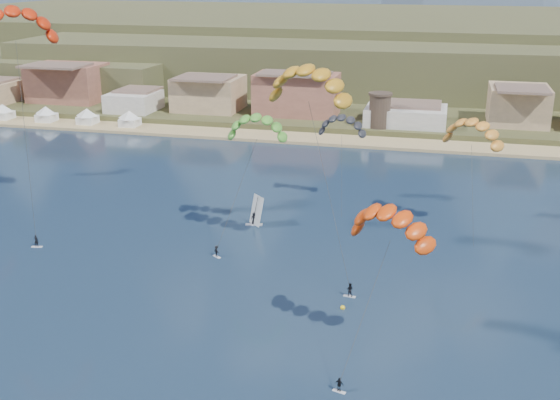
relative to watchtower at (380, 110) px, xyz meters
name	(u,v)px	position (x,y,z in m)	size (l,w,h in m)	color
beach	(354,141)	(-5.00, -8.00, -6.12)	(2200.00, 12.00, 0.90)	tan
land	(427,16)	(-5.00, 446.00, -6.37)	(2200.00, 900.00, 4.00)	brown
foothills	(455,48)	(17.39, 118.47, 2.71)	(940.00, 210.00, 18.00)	brown
town	(216,90)	(-45.00, 8.00, 1.63)	(400.00, 24.00, 12.00)	silver
watchtower	(380,110)	(0.00, 0.00, 0.00)	(5.82, 5.82, 8.60)	#47382D
beach_tents	(65,111)	(-81.25, -8.00, -2.66)	(43.40, 6.40, 5.00)	white
kitesurfer_red	(13,19)	(-48.44, -72.89, 25.68)	(14.25, 16.96, 35.51)	silver
kitesurfer_yellow	(309,79)	(-1.94, -78.68, 19.35)	(14.81, 13.79, 29.22)	silver
kitesurfer_orange	(391,218)	(11.00, -99.78, 8.96)	(10.55, 13.15, 18.53)	silver
kitesurfer_green	(256,124)	(-11.45, -70.41, 11.11)	(9.65, 12.72, 20.64)	silver
distant_kite_dark	(342,122)	(-1.34, -52.65, 8.21)	(8.85, 5.96, 17.56)	#262626
distant_kite_orange	(473,128)	(19.82, -60.33, 10.03)	(10.71, 8.24, 19.61)	#262626
windsurfer	(255,216)	(-12.88, -66.81, -4.81)	(2.85, 3.13, 4.91)	silver
buoy	(343,308)	(5.20, -91.47, -6.26)	(0.62, 0.62, 0.62)	yellow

